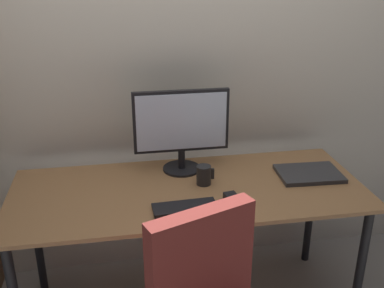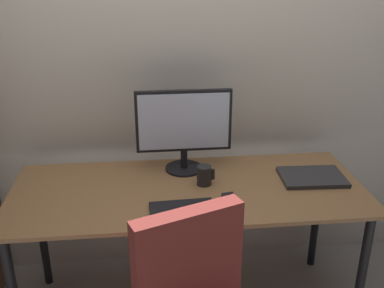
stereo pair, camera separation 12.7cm
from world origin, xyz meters
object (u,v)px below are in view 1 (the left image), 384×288
Objects in this scene: monitor at (181,126)px; laptop at (309,174)px; coffee_mug at (204,175)px; desk at (188,202)px; mouse at (232,199)px; keyboard at (185,208)px.

monitor reaches higher than laptop.
coffee_mug is at bearing -64.42° from monitor.
desk is 5.41× the size of laptop.
monitor reaches higher than mouse.
mouse reaches higher than desk.
monitor reaches higher than coffee_mug.
desk is 5.97× the size of keyboard.
desk is 18.03× the size of mouse.
keyboard is 0.23m from mouse.
monitor is 1.54× the size of laptop.
laptop is (0.64, -0.18, -0.24)m from monitor.
keyboard is 3.02× the size of mouse.
keyboard is at bearing -120.11° from coffee_mug.
laptop is (0.56, -0.00, -0.04)m from coffee_mug.
keyboard is 2.95× the size of coffee_mug.
laptop is (0.46, 0.20, -0.01)m from mouse.
coffee_mug is at bearing 57.56° from keyboard.
laptop is at bearing 15.83° from keyboard.
coffee_mug is (0.08, 0.03, 0.13)m from desk.
laptop is (0.64, 0.03, 0.09)m from desk.
monitor reaches higher than keyboard.
desk is 0.65m from laptop.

